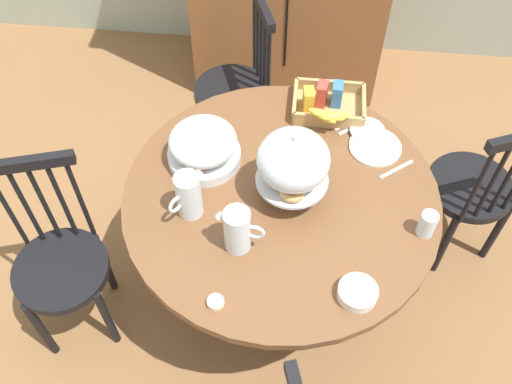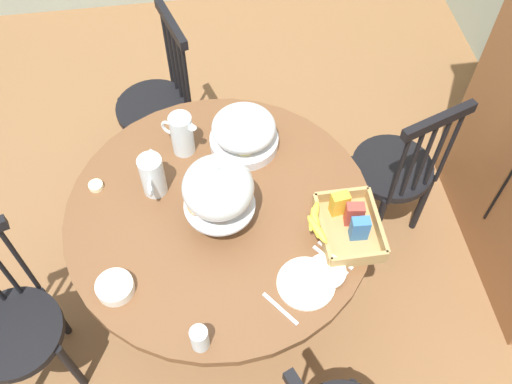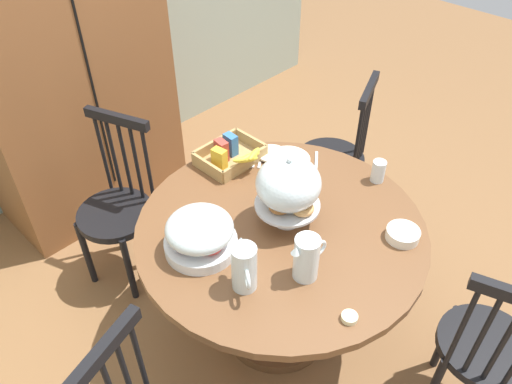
% 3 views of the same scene
% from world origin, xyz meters
% --- Properties ---
extents(ground_plane, '(10.00, 10.00, 0.00)m').
position_xyz_m(ground_plane, '(0.00, 0.00, 0.00)').
color(ground_plane, brown).
extents(wooden_armoire, '(1.18, 0.60, 1.96)m').
position_xyz_m(wooden_armoire, '(-0.06, 1.50, 0.98)').
color(wooden_armoire, brown).
rests_on(wooden_armoire, ground_plane).
extents(dining_table, '(1.26, 1.26, 0.74)m').
position_xyz_m(dining_table, '(0.01, -0.09, 0.54)').
color(dining_table, brown).
rests_on(dining_table, ground_plane).
extents(windsor_chair_by_cabinet, '(0.42, 0.43, 0.97)m').
position_xyz_m(windsor_chair_by_cabinet, '(0.27, -0.98, 0.45)').
color(windsor_chair_by_cabinet, black).
rests_on(windsor_chair_by_cabinet, ground_plane).
extents(windsor_chair_facing_door, '(0.44, 0.43, 0.97)m').
position_xyz_m(windsor_chair_facing_door, '(0.88, 0.24, 0.45)').
color(windsor_chair_facing_door, black).
rests_on(windsor_chair_facing_door, ground_plane).
extents(windsor_chair_far_side, '(0.43, 0.43, 0.97)m').
position_xyz_m(windsor_chair_far_side, '(-0.29, 0.79, 0.45)').
color(windsor_chair_far_side, black).
rests_on(windsor_chair_far_side, ground_plane).
extents(pastry_stand_with_dome, '(0.28, 0.28, 0.34)m').
position_xyz_m(pastry_stand_with_dome, '(0.05, -0.09, 0.94)').
color(pastry_stand_with_dome, silver).
rests_on(pastry_stand_with_dome, dining_table).
extents(fruit_platter_covered, '(0.30, 0.30, 0.18)m').
position_xyz_m(fruit_platter_covered, '(-0.32, 0.06, 0.83)').
color(fruit_platter_covered, silver).
rests_on(fruit_platter_covered, dining_table).
extents(orange_juice_pitcher, '(0.12, 0.16, 0.20)m').
position_xyz_m(orange_juice_pitcher, '(-0.33, -0.21, 0.83)').
color(orange_juice_pitcher, silver).
rests_on(orange_juice_pitcher, dining_table).
extents(milk_pitcher, '(0.18, 0.10, 0.20)m').
position_xyz_m(milk_pitcher, '(-0.13, -0.34, 0.83)').
color(milk_pitcher, silver).
rests_on(milk_pitcher, dining_table).
extents(cereal_basket, '(0.32, 0.30, 0.12)m').
position_xyz_m(cereal_basket, '(0.17, 0.39, 0.78)').
color(cereal_basket, tan).
rests_on(cereal_basket, dining_table).
extents(china_plate_large, '(0.22, 0.22, 0.01)m').
position_xyz_m(china_plate_large, '(0.39, 0.20, 0.75)').
color(china_plate_large, white).
rests_on(china_plate_large, dining_table).
extents(china_plate_small, '(0.15, 0.15, 0.01)m').
position_xyz_m(china_plate_small, '(0.35, 0.28, 0.76)').
color(china_plate_small, white).
rests_on(china_plate_small, china_plate_large).
extents(cereal_bowl, '(0.14, 0.14, 0.04)m').
position_xyz_m(cereal_bowl, '(0.31, -0.50, 0.76)').
color(cereal_bowl, white).
rests_on(cereal_bowl, dining_table).
extents(drinking_glass, '(0.06, 0.06, 0.11)m').
position_xyz_m(drinking_glass, '(0.56, -0.21, 0.80)').
color(drinking_glass, silver).
rests_on(drinking_glass, dining_table).
extents(butter_dish, '(0.06, 0.06, 0.02)m').
position_xyz_m(butter_dish, '(-0.18, -0.59, 0.75)').
color(butter_dish, beige).
rests_on(butter_dish, dining_table).
extents(table_knife, '(0.14, 0.11, 0.01)m').
position_xyz_m(table_knife, '(0.30, 0.31, 0.74)').
color(table_knife, silver).
rests_on(table_knife, dining_table).
extents(dinner_fork, '(0.14, 0.11, 0.01)m').
position_xyz_m(dinner_fork, '(0.28, 0.33, 0.74)').
color(dinner_fork, silver).
rests_on(dinner_fork, dining_table).
extents(soup_spoon, '(0.14, 0.11, 0.01)m').
position_xyz_m(soup_spoon, '(0.47, 0.09, 0.74)').
color(soup_spoon, silver).
rests_on(soup_spoon, dining_table).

